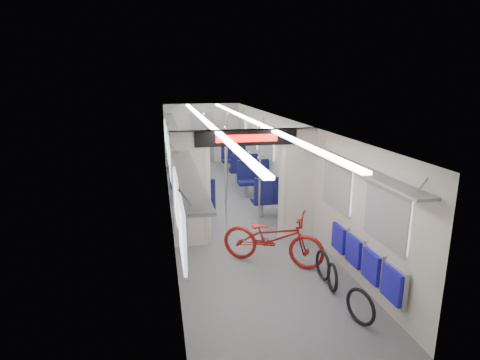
{
  "coord_description": "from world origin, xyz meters",
  "views": [
    {
      "loc": [
        -1.64,
        -9.56,
        3.29
      ],
      "look_at": [
        -0.02,
        -1.59,
        1.19
      ],
      "focal_mm": 30.0,
      "sensor_mm": 36.0,
      "label": 1
    }
  ],
  "objects_px": {
    "bicycle": "(273,238)",
    "stanchion_near_left": "(226,180)",
    "seat_bay_near_left": "(190,188)",
    "stanchion_far_right": "(227,153)",
    "seat_bay_near_right": "(262,185)",
    "stanchion_far_left": "(205,153)",
    "seat_bay_far_right": "(239,162)",
    "bike_hoop_a": "(360,308)",
    "flip_bench": "(364,258)",
    "bike_hoop_c": "(323,266)",
    "bike_hoop_b": "(332,279)",
    "seat_bay_far_left": "(182,161)",
    "stanchion_near_right": "(259,180)"
  },
  "relations": [
    {
      "from": "bicycle",
      "to": "stanchion_near_left",
      "type": "distance_m",
      "value": 1.93
    },
    {
      "from": "seat_bay_near_left",
      "to": "stanchion_far_right",
      "type": "xyz_separation_m",
      "value": [
        1.2,
        1.46,
        0.58
      ]
    },
    {
      "from": "seat_bay_near_right",
      "to": "stanchion_far_right",
      "type": "xyz_separation_m",
      "value": [
        -0.67,
        1.49,
        0.59
      ]
    },
    {
      "from": "stanchion_near_left",
      "to": "stanchion_far_left",
      "type": "bearing_deg",
      "value": 91.06
    },
    {
      "from": "seat_bay_far_right",
      "to": "stanchion_near_left",
      "type": "height_order",
      "value": "stanchion_near_left"
    },
    {
      "from": "bike_hoop_a",
      "to": "seat_bay_near_right",
      "type": "distance_m",
      "value": 5.38
    },
    {
      "from": "flip_bench",
      "to": "bike_hoop_c",
      "type": "xyz_separation_m",
      "value": [
        -0.44,
        0.51,
        -0.35
      ]
    },
    {
      "from": "flip_bench",
      "to": "stanchion_far_left",
      "type": "relative_size",
      "value": 0.92
    },
    {
      "from": "bike_hoop_c",
      "to": "stanchion_far_right",
      "type": "bearing_deg",
      "value": 96.65
    },
    {
      "from": "bike_hoop_b",
      "to": "bike_hoop_c",
      "type": "relative_size",
      "value": 0.9
    },
    {
      "from": "bike_hoop_a",
      "to": "seat_bay_far_left",
      "type": "relative_size",
      "value": 0.25
    },
    {
      "from": "bike_hoop_a",
      "to": "seat_bay_near_left",
      "type": "xyz_separation_m",
      "value": [
        -1.86,
        5.41,
        0.34
      ]
    },
    {
      "from": "bike_hoop_a",
      "to": "seat_bay_near_right",
      "type": "xyz_separation_m",
      "value": [
        0.01,
        5.37,
        0.32
      ]
    },
    {
      "from": "bicycle",
      "to": "stanchion_far_left",
      "type": "relative_size",
      "value": 0.81
    },
    {
      "from": "bicycle",
      "to": "seat_bay_near_left",
      "type": "relative_size",
      "value": 0.81
    },
    {
      "from": "flip_bench",
      "to": "seat_bay_far_left",
      "type": "distance_m",
      "value": 8.5
    },
    {
      "from": "seat_bay_near_left",
      "to": "stanchion_far_left",
      "type": "height_order",
      "value": "stanchion_far_left"
    },
    {
      "from": "bicycle",
      "to": "bike_hoop_c",
      "type": "xyz_separation_m",
      "value": [
        0.65,
        -0.75,
        -0.26
      ]
    },
    {
      "from": "seat_bay_far_left",
      "to": "stanchion_far_right",
      "type": "height_order",
      "value": "stanchion_far_right"
    },
    {
      "from": "bicycle",
      "to": "stanchion_near_right",
      "type": "distance_m",
      "value": 1.72
    },
    {
      "from": "bike_hoop_c",
      "to": "stanchion_far_right",
      "type": "height_order",
      "value": "stanchion_far_right"
    },
    {
      "from": "bike_hoop_a",
      "to": "seat_bay_near_left",
      "type": "distance_m",
      "value": 5.73
    },
    {
      "from": "seat_bay_near_left",
      "to": "stanchion_near_right",
      "type": "relative_size",
      "value": 1.0
    },
    {
      "from": "bike_hoop_a",
      "to": "seat_bay_near_left",
      "type": "height_order",
      "value": "seat_bay_near_left"
    },
    {
      "from": "bike_hoop_a",
      "to": "seat_bay_near_right",
      "type": "height_order",
      "value": "seat_bay_near_right"
    },
    {
      "from": "bike_hoop_c",
      "to": "stanchion_near_right",
      "type": "distance_m",
      "value": 2.55
    },
    {
      "from": "stanchion_near_right",
      "to": "seat_bay_far_right",
      "type": "bearing_deg",
      "value": 83.91
    },
    {
      "from": "seat_bay_far_left",
      "to": "bike_hoop_c",
      "type": "bearing_deg",
      "value": -76.42
    },
    {
      "from": "stanchion_far_right",
      "to": "bike_hoop_b",
      "type": "bearing_deg",
      "value": -83.78
    },
    {
      "from": "seat_bay_near_right",
      "to": "seat_bay_far_left",
      "type": "xyz_separation_m",
      "value": [
        -1.87,
        3.57,
        -0.0
      ]
    },
    {
      "from": "bicycle",
      "to": "bike_hoop_a",
      "type": "relative_size",
      "value": 3.57
    },
    {
      "from": "seat_bay_near_left",
      "to": "stanchion_far_right",
      "type": "bearing_deg",
      "value": 50.54
    },
    {
      "from": "stanchion_far_right",
      "to": "bike_hoop_c",
      "type": "bearing_deg",
      "value": -83.35
    },
    {
      "from": "bike_hoop_c",
      "to": "seat_bay_far_left",
      "type": "bearing_deg",
      "value": 103.58
    },
    {
      "from": "bike_hoop_c",
      "to": "stanchion_near_left",
      "type": "height_order",
      "value": "stanchion_near_left"
    },
    {
      "from": "seat_bay_near_right",
      "to": "stanchion_far_left",
      "type": "height_order",
      "value": "stanchion_far_left"
    },
    {
      "from": "bike_hoop_b",
      "to": "stanchion_far_right",
      "type": "relative_size",
      "value": 0.2
    },
    {
      "from": "bike_hoop_a",
      "to": "stanchion_near_right",
      "type": "xyz_separation_m",
      "value": [
        -0.52,
        3.61,
        0.91
      ]
    },
    {
      "from": "bike_hoop_c",
      "to": "stanchion_far_left",
      "type": "distance_m",
      "value": 5.97
    },
    {
      "from": "bike_hoop_b",
      "to": "bike_hoop_c",
      "type": "bearing_deg",
      "value": 89.93
    },
    {
      "from": "bike_hoop_a",
      "to": "seat_bay_far_right",
      "type": "xyz_separation_m",
      "value": [
        0.01,
        8.55,
        0.29
      ]
    },
    {
      "from": "bike_hoop_a",
      "to": "bike_hoop_c",
      "type": "xyz_separation_m",
      "value": [
        -0.01,
        1.28,
        -0.0
      ]
    },
    {
      "from": "stanchion_near_left",
      "to": "stanchion_far_left",
      "type": "height_order",
      "value": "same"
    },
    {
      "from": "bike_hoop_a",
      "to": "stanchion_far_right",
      "type": "height_order",
      "value": "stanchion_far_right"
    },
    {
      "from": "seat_bay_near_left",
      "to": "stanchion_near_left",
      "type": "bearing_deg",
      "value": -69.01
    },
    {
      "from": "stanchion_near_left",
      "to": "seat_bay_far_right",
      "type": "bearing_deg",
      "value": 75.62
    },
    {
      "from": "bike_hoop_b",
      "to": "seat_bay_far_right",
      "type": "xyz_separation_m",
      "value": [
        0.02,
        7.66,
        0.32
      ]
    },
    {
      "from": "seat_bay_near_left",
      "to": "stanchion_near_left",
      "type": "xyz_separation_m",
      "value": [
        0.64,
        -1.66,
        0.58
      ]
    },
    {
      "from": "seat_bay_far_left",
      "to": "seat_bay_far_right",
      "type": "distance_m",
      "value": 1.91
    },
    {
      "from": "bike_hoop_b",
      "to": "seat_bay_near_left",
      "type": "height_order",
      "value": "seat_bay_near_left"
    }
  ]
}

